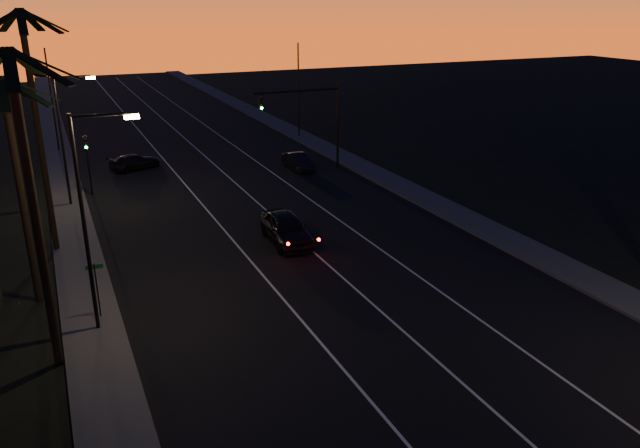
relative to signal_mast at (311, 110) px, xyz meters
name	(u,v)px	position (x,y,z in m)	size (l,w,h in m)	color
road	(269,220)	(-7.14, -9.99, -4.78)	(20.00, 170.00, 0.01)	black
sidewalk_left	(76,247)	(-18.34, -9.99, -4.70)	(2.40, 170.00, 0.16)	#343431
sidewalk_right	(422,197)	(4.06, -9.99, -4.70)	(2.40, 170.00, 0.16)	#343431
lane_stripe_left	(221,227)	(-10.14, -9.99, -4.76)	(0.12, 160.00, 0.01)	silver
lane_stripe_mid	(276,219)	(-6.64, -9.99, -4.76)	(0.12, 160.00, 0.01)	silver
lane_stripe_right	(327,212)	(-3.14, -9.99, -4.76)	(0.12, 160.00, 0.01)	silver
palm_near	(30,183)	(-19.74, -21.99, 2.29)	(4.25, 4.16, 11.53)	black
palm_mid	(16,167)	(-20.34, -15.99, 1.47)	(4.25, 4.16, 10.03)	black
palm_far	(35,111)	(-19.34, -9.99, 2.83)	(4.25, 4.16, 12.53)	black
streetlight_left_near	(90,208)	(-17.84, -19.99, 0.54)	(2.55, 0.26, 9.00)	black
streetlight_left_far	(66,130)	(-17.82, -1.99, 0.28)	(2.55, 0.26, 8.50)	black
street_sign	(97,284)	(-17.94, -18.99, -3.13)	(0.70, 0.06, 2.60)	black
signal_mast	(311,110)	(0.00, 0.00, 0.00)	(7.10, 0.41, 7.00)	black
signal_post	(87,155)	(-16.64, -0.01, -1.89)	(0.28, 0.37, 4.20)	black
far_pole_left	(52,101)	(-18.14, 15.01, -0.28)	(0.14, 0.14, 9.00)	black
far_pole_right	(299,91)	(3.86, 12.01, -0.28)	(0.14, 0.14, 9.00)	black
lead_car	(286,228)	(-7.46, -13.88, -3.93)	(2.24, 5.58, 1.68)	black
right_car	(298,161)	(-0.84, 0.64, -4.14)	(1.50, 3.90, 1.27)	black
cross_car	(135,162)	(-12.80, 5.90, -4.16)	(4.54, 3.25, 1.22)	black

